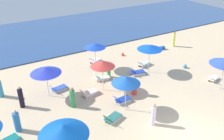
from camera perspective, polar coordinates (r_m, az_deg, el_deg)
The scene contains 28 objects.
ground_plane at distance 16.00m, azimuth 17.10°, elevation -14.54°, with size 60.00×60.00×0.00m, color beige.
ocean at distance 33.16m, azimuth -12.33°, elevation 8.55°, with size 60.00×14.81×0.12m, color #2F4E82.
umbrella_1 at distance 21.55m, azimuth 8.81°, elevation 5.25°, with size 2.21×2.21×2.58m.
lounge_chair_1_0 at distance 23.42m, azimuth 7.35°, elevation 1.52°, with size 1.53×0.88×0.67m.
lounge_chair_1_1 at distance 21.80m, azimuth 5.77°, elevation -0.45°, with size 1.52×0.93×0.73m.
umbrella_2 at distance 18.40m, azimuth -15.24°, elevation -0.08°, with size 2.27×2.27×2.43m.
lounge_chair_2_0 at distance 19.83m, azimuth -12.41°, elevation -4.17°, with size 1.37×0.81×0.61m.
umbrella_3 at distance 21.94m, azimuth -4.00°, elevation 5.72°, with size 1.93×1.93×2.52m.
lounge_chair_3_0 at distance 23.99m, azimuth -4.06°, elevation 2.29°, with size 1.45×1.03×0.73m.
umbrella_4 at distance 18.50m, azimuth -2.19°, elevation 1.46°, with size 1.90×1.90×2.53m.
lounge_chair_4_0 at distance 20.84m, azimuth -2.49°, elevation -1.75°, with size 1.41×0.85×0.68m.
lounge_chair_4_1 at distance 18.86m, azimuth -5.41°, elevation -5.26°, with size 1.50×0.89×0.66m.
lounge_chair_5_0 at distance 22.46m, azimuth 22.50°, elevation -1.80°, with size 1.36×0.85×0.59m.
umbrella_6 at distance 12.25m, azimuth -11.28°, elevation -13.56°, with size 2.49×2.49×2.73m.
umbrella_7 at distance 16.15m, azimuth 3.30°, elevation -2.36°, with size 1.95×1.95×2.63m.
lounge_chair_7_0 at distance 16.29m, azimuth 0.04°, elevation -11.11°, with size 1.44×1.03×0.68m.
lounge_chair_7_1 at distance 17.98m, azimuth 2.32°, elevation -6.90°, with size 1.32×0.68×0.67m.
beachgoer_0 at distance 18.78m, azimuth 5.25°, elevation -3.88°, with size 0.42×0.42×1.49m.
beachgoer_1 at distance 20.27m, azimuth -24.71°, elevation -3.95°, with size 0.47×0.47×1.53m.
beachgoer_2 at distance 16.35m, azimuth -21.33°, elevation -11.12°, with size 0.55×0.55×1.54m.
beachgoer_3 at distance 21.10m, azimuth -0.78°, elevation 0.07°, with size 0.36×0.36×1.53m.
beachgoer_4 at distance 28.59m, azimuth 14.19°, elevation 6.90°, with size 0.33×0.33×1.71m.
beachgoer_5 at distance 18.39m, azimuth -20.48°, elevation -6.06°, with size 0.48×0.48×1.68m.
beachgoer_6 at distance 15.91m, azimuth 9.59°, elevation -10.27°, with size 0.36×0.36×1.61m.
beachgoer_7 at distance 17.52m, azimuth -9.22°, elevation -6.42°, with size 0.41×0.41×1.59m.
beach_ball_0 at distance 25.52m, azimuth 2.51°, elevation 3.67°, with size 0.30×0.30×0.30m, color red.
beach_ball_1 at distance 23.93m, azimuth 16.64°, elevation 0.89°, with size 0.36×0.36×0.36m, color #3E93CB.
cooler_box_2 at distance 27.66m, azimuth 11.69°, elevation 5.08°, with size 0.51×0.34×0.34m, color #2050A8.
Camera 1 is at (-9.70, -7.40, 10.35)m, focal length 39.17 mm.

